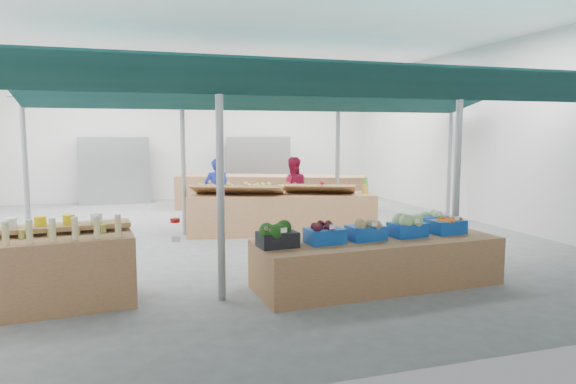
{
  "coord_description": "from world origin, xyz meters",
  "views": [
    {
      "loc": [
        -2.11,
        -10.42,
        2.16
      ],
      "look_at": [
        0.65,
        -1.6,
        1.09
      ],
      "focal_mm": 32.0,
      "sensor_mm": 36.0,
      "label": 1
    }
  ],
  "objects_px": {
    "bottle_shelf": "(49,270)",
    "fruit_counter": "(282,214)",
    "vendor_right": "(293,190)",
    "vendor_left": "(217,193)",
    "veg_counter": "(377,262)"
  },
  "relations": [
    {
      "from": "veg_counter",
      "to": "vendor_right",
      "type": "distance_m",
      "value": 5.16
    },
    {
      "from": "vendor_right",
      "to": "fruit_counter",
      "type": "bearing_deg",
      "value": 72.83
    },
    {
      "from": "veg_counter",
      "to": "vendor_right",
      "type": "bearing_deg",
      "value": 82.93
    },
    {
      "from": "bottle_shelf",
      "to": "fruit_counter",
      "type": "bearing_deg",
      "value": 36.48
    },
    {
      "from": "bottle_shelf",
      "to": "vendor_left",
      "type": "height_order",
      "value": "vendor_left"
    },
    {
      "from": "bottle_shelf",
      "to": "vendor_right",
      "type": "xyz_separation_m",
      "value": [
        4.69,
        4.74,
        0.32
      ]
    },
    {
      "from": "veg_counter",
      "to": "bottle_shelf",
      "type": "bearing_deg",
      "value": 172.12
    },
    {
      "from": "veg_counter",
      "to": "vendor_left",
      "type": "relative_size",
      "value": 2.19
    },
    {
      "from": "fruit_counter",
      "to": "vendor_right",
      "type": "distance_m",
      "value": 1.31
    },
    {
      "from": "fruit_counter",
      "to": "vendor_right",
      "type": "relative_size",
      "value": 2.5
    },
    {
      "from": "veg_counter",
      "to": "fruit_counter",
      "type": "relative_size",
      "value": 0.87
    },
    {
      "from": "vendor_left",
      "to": "vendor_right",
      "type": "distance_m",
      "value": 1.8
    },
    {
      "from": "veg_counter",
      "to": "vendor_left",
      "type": "distance_m",
      "value": 5.34
    },
    {
      "from": "veg_counter",
      "to": "vendor_right",
      "type": "relative_size",
      "value": 2.19
    },
    {
      "from": "bottle_shelf",
      "to": "vendor_right",
      "type": "distance_m",
      "value": 6.68
    }
  ]
}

